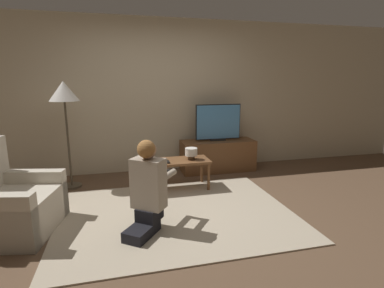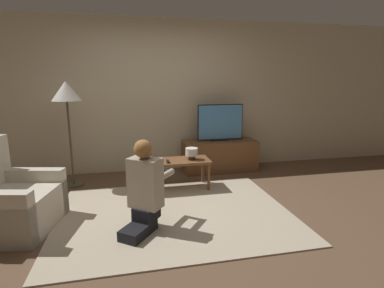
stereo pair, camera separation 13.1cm
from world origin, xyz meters
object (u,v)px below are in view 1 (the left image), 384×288
tv (218,122)px  floor_lamp (64,97)px  armchair (9,205)px  coffee_table (177,163)px  person_kneeling (148,187)px  table_lamp (191,153)px

tv → floor_lamp: 2.47m
tv → floor_lamp: (-2.41, -0.26, 0.48)m
tv → armchair: 3.30m
floor_lamp → armchair: bearing=-108.3°
coffee_table → floor_lamp: size_ratio=0.60×
coffee_table → armchair: (-1.96, -0.82, -0.09)m
tv → person_kneeling: 2.40m
armchair → coffee_table: bearing=-55.1°
coffee_table → table_lamp: (0.21, -0.01, 0.15)m
coffee_table → table_lamp: table_lamp is taller
tv → coffee_table: (-0.88, -0.75, -0.47)m
floor_lamp → person_kneeling: bearing=-58.8°
armchair → person_kneeling: (1.42, -0.33, 0.20)m
coffee_table → table_lamp: 0.26m
coffee_table → armchair: bearing=-157.2°
person_kneeling → coffee_table: bearing=-78.1°
tv → armchair: size_ratio=0.78×
floor_lamp → tv: bearing=6.2°
tv → table_lamp: size_ratio=4.46×
armchair → table_lamp: (2.17, 0.81, 0.24)m
tv → floor_lamp: floor_lamp is taller
tv → person_kneeling: size_ratio=0.82×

